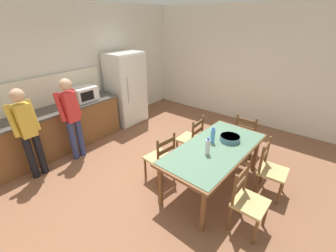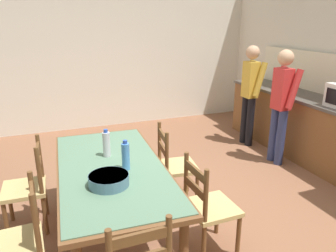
% 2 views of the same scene
% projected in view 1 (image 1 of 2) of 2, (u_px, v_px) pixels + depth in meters
% --- Properties ---
extents(ground_plane, '(8.32, 8.32, 0.00)m').
position_uv_depth(ground_plane, '(162.00, 173.00, 4.13)').
color(ground_plane, brown).
extents(wall_back, '(6.52, 0.12, 2.90)m').
position_uv_depth(wall_back, '(69.00, 74.00, 4.98)').
color(wall_back, silver).
rests_on(wall_back, ground).
extents(wall_right, '(0.12, 5.20, 2.90)m').
position_uv_depth(wall_right, '(242.00, 66.00, 5.80)').
color(wall_right, silver).
rests_on(wall_right, ground).
extents(kitchen_counter, '(2.86, 0.66, 0.92)m').
position_uv_depth(kitchen_counter, '(55.00, 131.00, 4.63)').
color(kitchen_counter, brown).
rests_on(kitchen_counter, ground).
extents(counter_splashback, '(2.82, 0.03, 0.60)m').
position_uv_depth(counter_splashback, '(39.00, 93.00, 4.47)').
color(counter_splashback, '#EFE8CB').
rests_on(counter_splashback, kitchen_counter).
extents(refrigerator, '(0.87, 0.73, 1.82)m').
position_uv_depth(refrigerator, '(126.00, 89.00, 5.80)').
color(refrigerator, silver).
rests_on(refrigerator, ground).
extents(microwave, '(0.50, 0.39, 0.30)m').
position_uv_depth(microwave, '(84.00, 94.00, 4.90)').
color(microwave, white).
rests_on(microwave, kitchen_counter).
extents(dining_table, '(1.98, 1.02, 0.75)m').
position_uv_depth(dining_table, '(215.00, 152.00, 3.54)').
color(dining_table, brown).
rests_on(dining_table, ground).
extents(bottle_near_centre, '(0.07, 0.07, 0.27)m').
position_uv_depth(bottle_near_centre, '(208.00, 147.00, 3.28)').
color(bottle_near_centre, silver).
rests_on(bottle_near_centre, dining_table).
extents(bottle_off_centre, '(0.07, 0.07, 0.27)m').
position_uv_depth(bottle_off_centre, '(213.00, 136.00, 3.58)').
color(bottle_off_centre, '#4C8ED6').
rests_on(bottle_off_centre, dining_table).
extents(serving_bowl, '(0.32, 0.32, 0.09)m').
position_uv_depth(serving_bowl, '(230.00, 138.00, 3.67)').
color(serving_bowl, slate).
rests_on(serving_bowl, dining_table).
extents(chair_head_end, '(0.41, 0.43, 0.91)m').
position_uv_depth(chair_head_end, '(246.00, 136.00, 4.49)').
color(chair_head_end, brown).
rests_on(chair_head_end, ground).
extents(chair_side_far_right, '(0.43, 0.41, 0.91)m').
position_uv_depth(chair_side_far_right, '(191.00, 139.00, 4.38)').
color(chair_side_far_right, brown).
rests_on(chair_side_far_right, ground).
extents(chair_side_near_right, '(0.44, 0.42, 0.91)m').
position_uv_depth(chair_side_near_right, '(271.00, 170.00, 3.49)').
color(chair_side_near_right, brown).
rests_on(chair_side_near_right, ground).
extents(chair_side_near_left, '(0.43, 0.41, 0.91)m').
position_uv_depth(chair_side_near_left, '(248.00, 201.00, 2.89)').
color(chair_side_near_left, brown).
rests_on(chair_side_near_left, ground).
extents(chair_side_far_left, '(0.47, 0.45, 0.91)m').
position_uv_depth(chair_side_far_left, '(161.00, 158.00, 3.78)').
color(chair_side_far_left, brown).
rests_on(chair_side_far_left, ground).
extents(person_at_sink, '(0.40, 0.28, 1.61)m').
position_uv_depth(person_at_sink, '(28.00, 130.00, 3.70)').
color(person_at_sink, black).
rests_on(person_at_sink, ground).
extents(person_at_counter, '(0.41, 0.28, 1.61)m').
position_uv_depth(person_at_counter, '(72.00, 116.00, 4.23)').
color(person_at_counter, navy).
rests_on(person_at_counter, ground).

